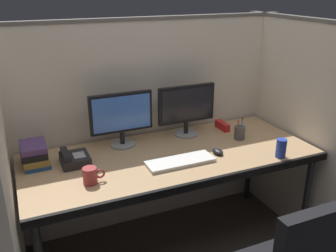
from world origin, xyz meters
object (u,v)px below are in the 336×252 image
at_px(monitor_right, 187,107).
at_px(soda_can, 281,148).
at_px(desk, 172,162).
at_px(coffee_mug, 91,176).
at_px(keyboard_main, 180,162).
at_px(book_stack, 35,154).
at_px(desk_phone, 74,159).
at_px(red_stapler, 222,126).
at_px(pen_cup, 240,132).
at_px(computer_mouse, 218,151).
at_px(monitor_left, 121,116).

height_order(monitor_right, soda_can, monitor_right).
bearing_deg(desk, coffee_mug, -164.98).
bearing_deg(keyboard_main, monitor_right, 59.18).
distance_m(desk, keyboard_main, 0.14).
xyz_separation_m(desk, book_stack, (-0.83, 0.21, 0.12)).
bearing_deg(desk, desk_phone, 168.08).
height_order(desk, red_stapler, red_stapler).
bearing_deg(pen_cup, coffee_mug, -169.75).
relative_size(keyboard_main, red_stapler, 2.87).
distance_m(keyboard_main, pen_cup, 0.59).
xyz_separation_m(monitor_right, keyboard_main, (-0.24, -0.40, -0.20)).
height_order(desk_phone, book_stack, book_stack).
height_order(computer_mouse, pen_cup, pen_cup).
xyz_separation_m(desk_phone, book_stack, (-0.22, 0.08, 0.03)).
bearing_deg(desk_phone, pen_cup, -3.79).
bearing_deg(computer_mouse, pen_cup, 29.69).
bearing_deg(computer_mouse, red_stapler, 54.86).
bearing_deg(soda_can, monitor_left, 146.58).
distance_m(keyboard_main, coffee_mug, 0.56).
relative_size(desk_phone, pen_cup, 1.16).
bearing_deg(computer_mouse, book_stack, 164.11).
xyz_separation_m(monitor_right, red_stapler, (0.30, -0.01, -0.19)).
bearing_deg(red_stapler, pen_cup, -86.15).
relative_size(coffee_mug, desk_phone, 0.66).
bearing_deg(monitor_left, red_stapler, -0.87).
height_order(book_stack, red_stapler, book_stack).
distance_m(desk_phone, book_stack, 0.24).
bearing_deg(desk_phone, computer_mouse, -14.59).
height_order(keyboard_main, coffee_mug, coffee_mug).
bearing_deg(desk, red_stapler, 25.83).
bearing_deg(desk, pen_cup, 5.26).
xyz_separation_m(computer_mouse, coffee_mug, (-0.85, -0.05, 0.03)).
bearing_deg(soda_can, coffee_mug, 172.62).
bearing_deg(desk, keyboard_main, -91.12).
bearing_deg(soda_can, keyboard_main, 164.37).
bearing_deg(book_stack, red_stapler, 2.07).
bearing_deg(monitor_right, soda_can, -55.77).
distance_m(keyboard_main, red_stapler, 0.67).
height_order(keyboard_main, book_stack, book_stack).
distance_m(desk, pen_cup, 0.56).
bearing_deg(desk_phone, book_stack, 159.07).
height_order(monitor_left, desk_phone, monitor_left).
distance_m(monitor_right, coffee_mug, 0.92).
xyz_separation_m(monitor_left, coffee_mug, (-0.31, -0.42, -0.17)).
height_order(desk, monitor_right, monitor_right).
bearing_deg(monitor_right, monitor_left, 179.78).
distance_m(coffee_mug, pen_cup, 1.13).
bearing_deg(desk, monitor_left, 132.24).
relative_size(desk, soda_can, 15.57).
relative_size(monitor_left, red_stapler, 2.87).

